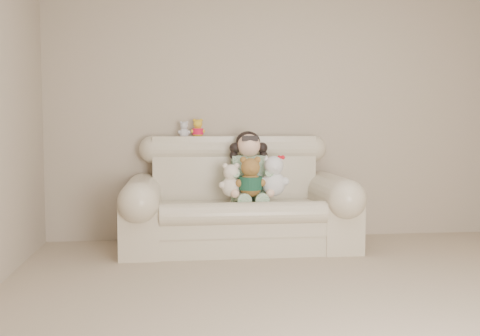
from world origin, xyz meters
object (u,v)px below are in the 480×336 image
Objects in this scene: brown_teddy at (250,173)px; white_cat at (274,171)px; seated_child at (249,166)px; cream_teddy at (231,177)px; sofa at (239,193)px.

brown_teddy is 0.22m from white_cat.
white_cat is (0.20, -0.20, -0.04)m from seated_child.
seated_child reaches higher than cream_teddy.
white_cat reaches higher than brown_teddy.
brown_teddy is 0.96× the size of white_cat.
sofa is 0.22m from cream_teddy.
seated_child reaches higher than white_cat.
sofa is at bearing -141.99° from seated_child.
cream_teddy is (-0.19, -0.20, -0.08)m from seated_child.
sofa reaches higher than brown_teddy.
sofa is 4.82× the size of white_cat.
seated_child is at bearing 50.11° from cream_teddy.
seated_child is at bearing 107.15° from brown_teddy.
seated_child is at bearing 37.80° from sofa.
sofa is 0.38m from white_cat.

